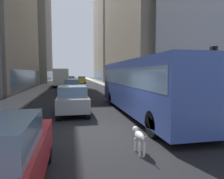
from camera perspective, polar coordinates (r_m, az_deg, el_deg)
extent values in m
plane|color=black|center=(42.81, -9.93, 1.46)|extent=(120.00, 120.00, 0.00)
cube|color=gray|center=(43.01, -17.54, 1.43)|extent=(2.40, 110.00, 0.15)
cube|color=#9E9991|center=(43.35, -2.37, 1.67)|extent=(2.40, 110.00, 0.15)
cube|color=slate|center=(32.17, -22.63, 2.96)|extent=(0.08, 18.76, 2.40)
cube|color=gray|center=(54.60, -23.94, 20.18)|extent=(11.44, 14.53, 34.59)
cube|color=slate|center=(51.68, -17.16, 3.65)|extent=(0.08, 13.08, 2.40)
cube|color=slate|center=(13.81, 24.45, 1.03)|extent=(0.08, 13.33, 2.40)
cube|color=#A0937F|center=(36.20, 11.00, 21.38)|extent=(11.51, 22.47, 25.63)
cube|color=slate|center=(32.93, 1.42, 3.36)|extent=(0.08, 20.23, 2.40)
cube|color=#B2A893|center=(57.69, 1.78, 14.67)|extent=(11.69, 19.16, 24.70)
cube|color=slate|center=(55.76, -4.09, 3.91)|extent=(0.08, 17.24, 2.40)
cube|color=#33478C|center=(11.74, 8.78, 1.19)|extent=(2.55, 11.50, 2.75)
cube|color=slate|center=(11.72, 8.81, 3.61)|extent=(2.57, 11.04, 0.90)
cube|color=black|center=(17.27, 2.11, -1.38)|extent=(2.55, 0.16, 0.44)
cylinder|color=black|center=(14.95, -0.12, -2.53)|extent=(0.30, 1.00, 1.00)
cylinder|color=black|center=(15.55, 8.04, -2.29)|extent=(0.30, 1.00, 1.00)
cylinder|color=black|center=(7.68, 11.65, -9.60)|extent=(0.30, 1.00, 1.00)
cylinder|color=black|center=(8.80, 25.37, -8.12)|extent=(0.30, 1.00, 1.00)
cube|color=silver|center=(16.34, -2.38, 5.12)|extent=(0.08, 0.24, 0.40)
cube|color=#B7BABF|center=(24.99, -11.43, 0.75)|extent=(1.76, 4.37, 0.75)
cube|color=slate|center=(24.74, -11.45, 2.22)|extent=(1.61, 1.97, 0.55)
cylinder|color=black|center=(26.79, -13.08, 0.18)|extent=(0.22, 0.64, 0.64)
cylinder|color=black|center=(26.80, -9.79, 0.24)|extent=(0.22, 0.64, 0.64)
cylinder|color=black|center=(23.27, -13.28, -0.49)|extent=(0.22, 0.64, 0.64)
cylinder|color=black|center=(23.28, -9.50, -0.43)|extent=(0.22, 0.64, 0.64)
cylinder|color=black|center=(5.89, -17.97, -16.05)|extent=(0.22, 0.64, 0.64)
cube|color=silver|center=(51.81, -11.58, 2.76)|extent=(1.89, 4.44, 0.75)
cube|color=slate|center=(51.57, -11.59, 3.48)|extent=(1.74, 2.00, 0.55)
cylinder|color=black|center=(53.64, -12.47, 2.41)|extent=(0.22, 0.64, 0.64)
cylinder|color=black|center=(53.64, -10.68, 2.44)|extent=(0.22, 0.64, 0.64)
cylinder|color=black|center=(50.03, -12.52, 2.25)|extent=(0.22, 0.64, 0.64)
cylinder|color=black|center=(50.03, -10.61, 2.28)|extent=(0.22, 0.64, 0.64)
cube|color=slate|center=(12.28, -11.13, -3.29)|extent=(1.72, 4.57, 0.75)
cube|color=slate|center=(11.98, -11.17, -0.36)|extent=(1.59, 2.06, 0.55)
cylinder|color=black|center=(14.20, -14.23, -3.79)|extent=(0.22, 0.64, 0.64)
cylinder|color=black|center=(14.21, -8.14, -3.69)|extent=(0.22, 0.64, 0.64)
cylinder|color=black|center=(10.51, -15.13, -6.78)|extent=(0.22, 0.64, 0.64)
cylinder|color=black|center=(10.53, -6.87, -6.63)|extent=(0.22, 0.64, 0.64)
cube|color=yellow|center=(47.74, -8.68, 2.64)|extent=(1.77, 4.18, 0.75)
cube|color=slate|center=(47.51, -8.68, 3.42)|extent=(1.63, 1.88, 0.55)
cylinder|color=black|center=(49.39, -9.68, 2.26)|extent=(0.22, 0.64, 0.64)
cylinder|color=black|center=(49.47, -7.88, 2.29)|extent=(0.22, 0.64, 0.64)
cylinder|color=black|center=(46.05, -9.53, 2.09)|extent=(0.22, 0.64, 0.64)
cylinder|color=black|center=(46.14, -7.60, 2.12)|extent=(0.22, 0.64, 0.64)
cube|color=#19519E|center=(38.17, -13.95, 3.26)|extent=(2.30, 2.00, 2.10)
cube|color=silver|center=(34.42, -14.21, 3.52)|extent=(2.30, 5.50, 2.60)
cylinder|color=black|center=(38.26, -15.44, 1.66)|extent=(0.28, 0.90, 0.90)
cylinder|color=black|center=(38.19, -12.41, 1.71)|extent=(0.28, 0.90, 0.90)
cylinder|color=black|center=(32.79, -16.06, 1.16)|extent=(0.28, 0.90, 0.90)
cylinder|color=black|center=(32.69, -12.52, 1.22)|extent=(0.28, 0.90, 0.90)
ellipsoid|color=white|center=(6.13, 7.83, -12.96)|extent=(0.22, 0.60, 0.26)
sphere|color=white|center=(6.45, 6.69, -11.21)|extent=(0.20, 0.20, 0.20)
sphere|color=black|center=(6.44, 6.12, -11.05)|extent=(0.07, 0.07, 0.07)
sphere|color=black|center=(6.48, 7.15, -10.97)|extent=(0.07, 0.07, 0.07)
cylinder|color=white|center=(5.76, 9.21, -13.64)|extent=(0.03, 0.16, 0.19)
cylinder|color=white|center=(6.40, 6.54, -15.29)|extent=(0.06, 0.06, 0.40)
cylinder|color=white|center=(6.44, 7.76, -15.16)|extent=(0.06, 0.06, 0.40)
cylinder|color=white|center=(6.03, 7.84, -16.59)|extent=(0.06, 0.06, 0.40)
cylinder|color=white|center=(6.08, 9.13, -16.44)|extent=(0.06, 0.06, 0.40)
sphere|color=black|center=(6.22, 7.97, -12.30)|extent=(0.04, 0.04, 0.04)
sphere|color=black|center=(6.03, 7.54, -13.05)|extent=(0.04, 0.04, 0.04)
sphere|color=black|center=(5.96, 8.62, -12.90)|extent=(0.04, 0.04, 0.04)
cylinder|color=black|center=(9.88, 27.20, 1.08)|extent=(0.12, 0.12, 3.40)
cube|color=black|center=(10.04, 26.84, 8.87)|extent=(0.24, 0.20, 0.70)
sphere|color=red|center=(10.14, 26.50, 10.08)|extent=(0.11, 0.11, 0.11)
sphere|color=orange|center=(10.12, 26.45, 8.84)|extent=(0.11, 0.11, 0.11)
sphere|color=green|center=(10.11, 26.41, 7.60)|extent=(0.11, 0.11, 0.11)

